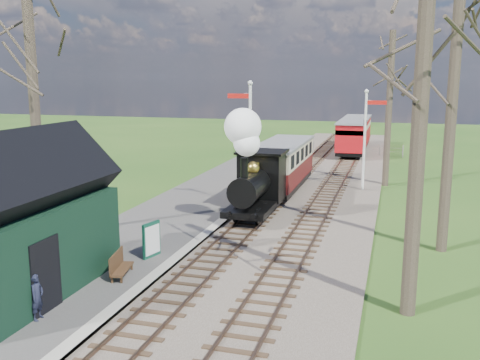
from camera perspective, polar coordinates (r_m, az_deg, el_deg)
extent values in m
ellipsoid|color=#385B23|center=(78.02, -7.80, -4.87)|extent=(57.60, 36.00, 16.20)
ellipsoid|color=#385B23|center=(77.51, 18.57, -8.00)|extent=(70.40, 44.00, 19.80)
ellipsoid|color=#385B23|center=(82.86, 5.95, -5.06)|extent=(64.00, 40.00, 18.00)
cube|color=brown|center=(31.44, 7.45, -0.77)|extent=(8.00, 60.00, 0.10)
cube|color=brown|center=(31.73, 4.25, -0.43)|extent=(0.07, 60.00, 0.12)
cube|color=brown|center=(31.55, 6.02, -0.53)|extent=(0.07, 60.00, 0.12)
cube|color=#38281C|center=(31.65, 5.13, -0.56)|extent=(1.60, 60.00, 0.09)
cube|color=brown|center=(31.31, 8.90, -0.69)|extent=(0.07, 60.00, 0.12)
cube|color=brown|center=(31.21, 10.72, -0.79)|extent=(0.07, 60.00, 0.12)
cube|color=#38281C|center=(31.26, 9.81, -0.82)|extent=(1.60, 60.00, 0.09)
cube|color=#474442|center=(25.14, -6.33, -3.60)|extent=(5.00, 44.00, 0.20)
cube|color=#B2AD9E|center=(24.37, -1.32, -3.99)|extent=(0.40, 44.00, 0.21)
cube|color=black|center=(16.82, -22.26, -6.78)|extent=(3.00, 6.00, 2.60)
cube|color=black|center=(16.38, -22.73, -0.60)|extent=(3.25, 6.30, 3.25)
cube|color=black|center=(15.28, -19.99, -9.59)|extent=(0.06, 1.20, 2.00)
cylinder|color=silver|center=(25.55, 1.08, 3.33)|extent=(0.14, 0.14, 6.00)
sphere|color=silver|center=(25.32, 1.11, 10.30)|extent=(0.24, 0.24, 0.24)
cube|color=#B7140F|center=(25.49, -0.11, 8.96)|extent=(1.10, 0.08, 0.22)
cube|color=black|center=(25.40, 1.09, 6.46)|extent=(0.18, 0.06, 0.30)
cylinder|color=silver|center=(30.70, 13.13, 3.86)|extent=(0.14, 0.14, 5.50)
sphere|color=silver|center=(30.50, 13.36, 9.18)|extent=(0.24, 0.24, 0.24)
cube|color=#B7140F|center=(30.49, 14.35, 8.01)|extent=(1.10, 0.08, 0.22)
cube|color=black|center=(30.59, 13.22, 6.00)|extent=(0.18, 0.06, 0.30)
cylinder|color=#382D23|center=(21.90, -21.11, 7.90)|extent=(0.41, 0.41, 11.00)
cylinder|color=#382D23|center=(14.46, 18.78, 8.84)|extent=(0.42, 0.42, 12.00)
cylinder|color=#382D23|center=(20.58, 21.59, 6.32)|extent=(0.40, 0.40, 10.00)
cylinder|color=#382D23|center=(32.50, 15.60, 7.23)|extent=(0.39, 0.39, 9.00)
cube|color=slate|center=(45.15, 8.98, 3.65)|extent=(12.60, 0.02, 0.01)
cube|color=slate|center=(45.19, 8.96, 3.27)|extent=(12.60, 0.02, 0.02)
cylinder|color=slate|center=(45.18, 8.97, 3.34)|extent=(0.08, 0.08, 1.00)
cube|color=black|center=(24.15, 1.59, -2.68)|extent=(1.87, 4.40, 0.27)
cylinder|color=black|center=(23.31, 1.19, -0.69)|extent=(1.21, 2.86, 1.21)
cube|color=black|center=(25.17, 2.36, 0.43)|extent=(1.98, 1.76, 2.20)
cylinder|color=black|center=(22.09, 0.46, 1.27)|extent=(0.31, 0.31, 0.88)
sphere|color=gold|center=(23.49, 1.41, 1.31)|extent=(0.57, 0.57, 0.57)
sphere|color=white|center=(21.91, 0.72, 3.95)|extent=(1.10, 1.10, 1.10)
sphere|color=white|center=(22.00, 0.30, 5.71)|extent=(1.54, 1.54, 1.54)
cylinder|color=black|center=(23.09, -0.45, -3.69)|extent=(0.11, 0.70, 0.70)
cylinder|color=black|center=(22.83, 1.97, -3.87)|extent=(0.11, 0.70, 0.70)
cube|color=black|center=(29.89, 4.50, -0.28)|extent=(2.09, 7.69, 0.33)
cube|color=#511212|center=(29.77, 4.52, 0.97)|extent=(2.20, 7.69, 0.99)
cube|color=beige|center=(29.61, 4.55, 2.85)|extent=(2.20, 7.69, 0.99)
cube|color=slate|center=(29.54, 4.57, 3.91)|extent=(2.31, 7.91, 0.13)
cube|color=black|center=(44.03, 11.79, 3.13)|extent=(2.01, 5.30, 0.32)
cube|color=#A80E13|center=(43.95, 11.82, 3.96)|extent=(2.12, 5.30, 0.95)
cube|color=beige|center=(43.85, 11.87, 5.19)|extent=(2.12, 5.30, 0.95)
cube|color=slate|center=(43.80, 11.89, 5.88)|extent=(2.23, 5.51, 0.13)
cube|color=black|center=(49.47, 12.30, 3.95)|extent=(2.01, 5.30, 0.32)
cube|color=#A80E13|center=(49.40, 12.33, 4.69)|extent=(2.12, 5.30, 0.95)
cube|color=beige|center=(49.31, 12.38, 5.79)|extent=(2.12, 5.30, 0.95)
cube|color=slate|center=(49.27, 12.40, 6.40)|extent=(2.23, 5.51, 0.13)
cube|color=#0D3F2D|center=(18.94, -9.43, -6.30)|extent=(0.30, 0.84, 1.24)
cube|color=silver|center=(18.91, -9.31, -6.32)|extent=(0.21, 0.72, 1.02)
cube|color=#432B17|center=(17.47, -12.47, -9.28)|extent=(0.66, 1.41, 0.06)
cube|color=#432B17|center=(17.43, -13.06, -8.44)|extent=(0.33, 1.34, 0.58)
cube|color=#432B17|center=(16.97, -12.97, -10.37)|extent=(0.06, 0.06, 0.19)
cube|color=#432B17|center=(18.06, -11.97, -9.01)|extent=(0.06, 0.06, 0.19)
imported|color=#1B1E31|center=(15.02, -20.83, -11.57)|extent=(0.34, 0.48, 1.24)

